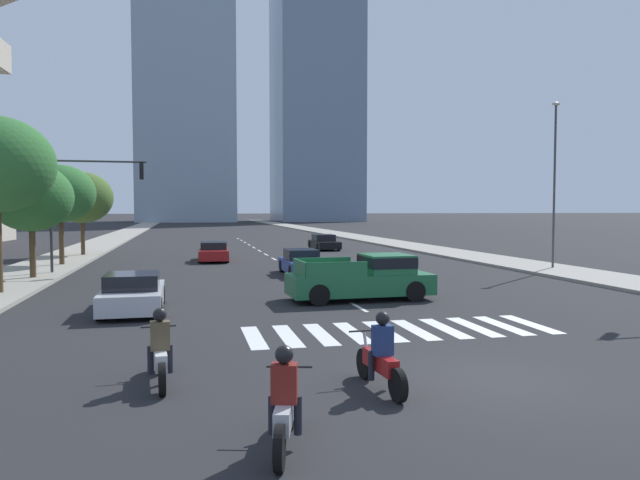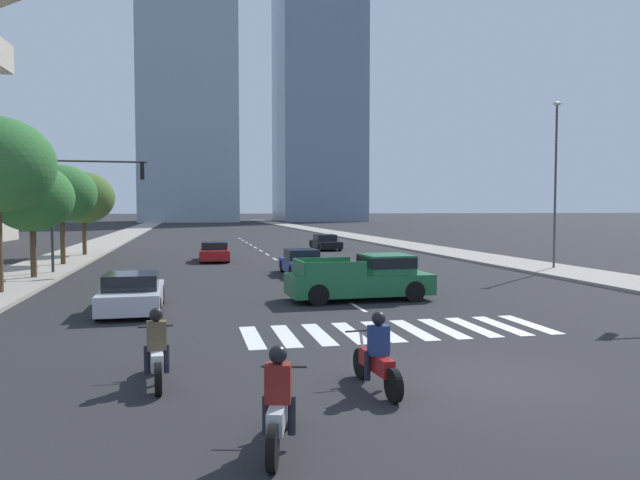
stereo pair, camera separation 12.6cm
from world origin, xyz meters
The scene contains 20 objects.
ground_plane centered at (0.00, 0.00, 0.00)m, with size 800.00×800.00×0.00m, color #232326.
sidewalk_east centered at (13.61, 30.00, 0.07)m, with size 4.00×260.00×0.15m, color gray.
sidewalk_west centered at (-13.61, 30.00, 0.07)m, with size 4.00×260.00×0.15m, color gray.
crosswalk_near centered at (0.00, 4.85, 0.00)m, with size 8.55×2.85×0.01m.
lane_divider_center centered at (0.00, 32.85, 0.00)m, with size 0.14×50.00×0.01m.
motorcycle_lead centered at (-4.43, -2.45, 0.58)m, with size 0.85×2.06×1.49m.
motorcycle_trailing centered at (-2.25, -0.18, 0.58)m, with size 0.70×2.15×1.49m.
motorcycle_third centered at (-6.27, 1.13, 0.58)m, with size 0.70×2.18×1.49m.
pickup_truck centered at (0.77, 10.43, 0.81)m, with size 5.34×2.25×1.67m.
sedan_silver_0 centered at (-7.48, 9.65, 0.59)m, with size 1.97×4.31×1.28m.
sedan_black_1 centered at (5.37, 37.03, 0.57)m, with size 1.87×4.59×1.24m.
sedan_red_2 centered at (-4.01, 28.22, 0.58)m, with size 2.04×4.71×1.24m.
sedan_blue_3 centered at (0.03, 19.23, 0.59)m, with size 1.82×4.40×1.29m.
traffic_signal_far centered at (-10.68, 21.67, 4.31)m, with size 4.99×0.28×6.05m.
street_lamp_east centered at (13.91, 18.28, 5.27)m, with size 0.50×0.24×9.01m.
street_tree_second centered at (-12.81, 19.57, 3.91)m, with size 3.78×3.78×5.38m.
street_tree_third centered at (-12.81, 26.28, 4.24)m, with size 3.93×3.93×5.77m.
street_tree_fourth centered at (-12.81, 33.64, 4.15)m, with size 4.21×4.21×5.79m.
office_tower_left_skyline centered at (-5.48, 148.45, 47.33)m, with size 24.28×25.19×106.46m.
office_tower_center_skyline centered at (28.67, 146.61, 39.42)m, with size 21.69×23.38×79.89m.
Camera 2 is at (-5.64, -10.60, 3.38)m, focal length 33.33 mm.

